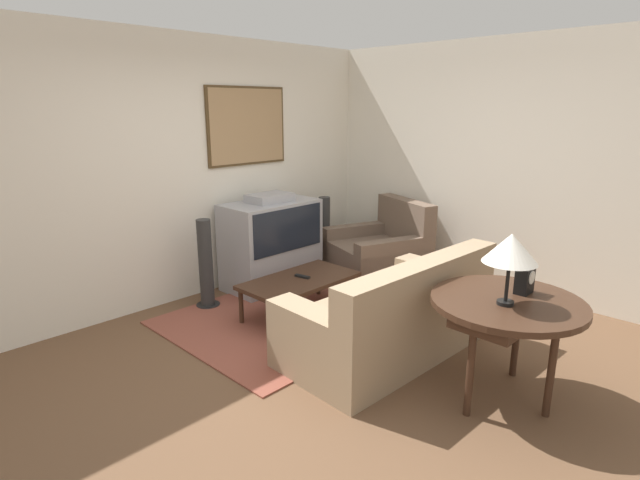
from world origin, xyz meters
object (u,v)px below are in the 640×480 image
object	(u,v)px
console_table	(508,309)
table_lamp	(511,249)
couch	(392,319)
tv	(271,243)
mantel_clock	(525,280)
speaker_tower_right	(324,235)
armchair	(380,254)
coffee_table	(300,282)
speaker_tower_left	(206,266)

from	to	relation	value
console_table	table_lamp	size ratio (longest dim) A/B	2.12
couch	tv	bearing A→B (deg)	-98.33
mantel_clock	couch	bearing A→B (deg)	101.45
tv	speaker_tower_right	size ratio (longest dim) A/B	1.17
couch	armchair	distance (m)	1.91
couch	console_table	size ratio (longest dim) A/B	1.81
coffee_table	speaker_tower_left	xyz separation A→B (m)	(-0.49, 0.86, 0.08)
armchair	speaker_tower_right	world-z (taller)	armchair
console_table	speaker_tower_right	distance (m)	3.16
tv	armchair	xyz separation A→B (m)	(1.08, -0.71, -0.21)
speaker_tower_right	console_table	bearing A→B (deg)	-113.06
coffee_table	console_table	xyz separation A→B (m)	(0.01, -2.04, 0.32)
armchair	console_table	bearing A→B (deg)	-13.44
armchair	mantel_clock	xyz separation A→B (m)	(-1.26, -2.21, 0.54)
speaker_tower_left	speaker_tower_right	distance (m)	1.73
armchair	mantel_clock	world-z (taller)	mantel_clock
tv	speaker_tower_right	xyz separation A→B (m)	(0.87, 0.00, -0.07)
couch	speaker_tower_right	size ratio (longest dim) A/B	2.02
table_lamp	console_table	bearing A→B (deg)	10.98
console_table	speaker_tower_left	world-z (taller)	speaker_tower_left
table_lamp	coffee_table	bearing A→B (deg)	87.59
couch	table_lamp	bearing A→B (deg)	86.90
armchair	speaker_tower_right	xyz separation A→B (m)	(-0.22, 0.71, 0.14)
tv	mantel_clock	bearing A→B (deg)	-93.40
mantel_clock	tv	bearing A→B (deg)	86.60
console_table	armchair	bearing A→B (deg)	56.48
armchair	coffee_table	distance (m)	1.46
armchair	table_lamp	bearing A→B (deg)	-14.90
coffee_table	mantel_clock	xyz separation A→B (m)	(0.20, -2.06, 0.48)
armchair	speaker_tower_left	distance (m)	2.08
coffee_table	table_lamp	world-z (taller)	table_lamp
speaker_tower_right	speaker_tower_left	bearing A→B (deg)	180.00
coffee_table	console_table	world-z (taller)	console_table
couch	coffee_table	size ratio (longest dim) A/B	1.62
console_table	speaker_tower_left	xyz separation A→B (m)	(-0.50, 2.89, -0.24)
mantel_clock	speaker_tower_left	xyz separation A→B (m)	(-0.69, 2.91, -0.40)
armchair	coffee_table	world-z (taller)	armchair
console_table	speaker_tower_left	distance (m)	2.95
tv	armchair	size ratio (longest dim) A/B	0.85
console_table	speaker_tower_right	xyz separation A→B (m)	(1.23, 2.89, -0.24)
console_table	speaker_tower_right	size ratio (longest dim) A/B	1.12
tv	speaker_tower_right	distance (m)	0.87
coffee_table	speaker_tower_right	bearing A→B (deg)	34.60
armchair	speaker_tower_right	size ratio (longest dim) A/B	1.37
console_table	table_lamp	world-z (taller)	table_lamp
couch	coffee_table	xyz separation A→B (m)	(-0.01, 1.10, 0.05)
table_lamp	mantel_clock	bearing A→B (deg)	-0.22
speaker_tower_right	mantel_clock	bearing A→B (deg)	-109.64
tv	console_table	xyz separation A→B (m)	(-0.37, -2.89, 0.17)
console_table	speaker_tower_left	bearing A→B (deg)	99.83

